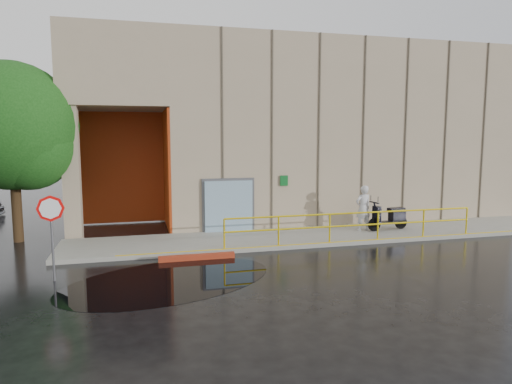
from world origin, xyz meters
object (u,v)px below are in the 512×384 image
red_curb (197,257)px  person (363,208)px  scooter (389,210)px  stop_sign (51,218)px  tree_near (16,131)px

red_curb → person: bearing=17.5°
scooter → stop_sign: size_ratio=0.80×
person → red_curb: person is taller
person → tree_near: bearing=-15.7°
scooter → red_curb: size_ratio=0.77×
stop_sign → tree_near: 6.11m
person → tree_near: (-12.83, 1.97, 3.02)m
scooter → tree_near: (-13.87, 2.13, 3.11)m
scooter → stop_sign: stop_sign is taller
stop_sign → tree_near: bearing=127.8°
stop_sign → person: bearing=34.7°
scooter → stop_sign: bearing=-172.6°
stop_sign → red_curb: size_ratio=0.97×
scooter → red_curb: (-7.94, -2.01, -0.87)m
person → red_curb: (-6.89, -2.17, -0.96)m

